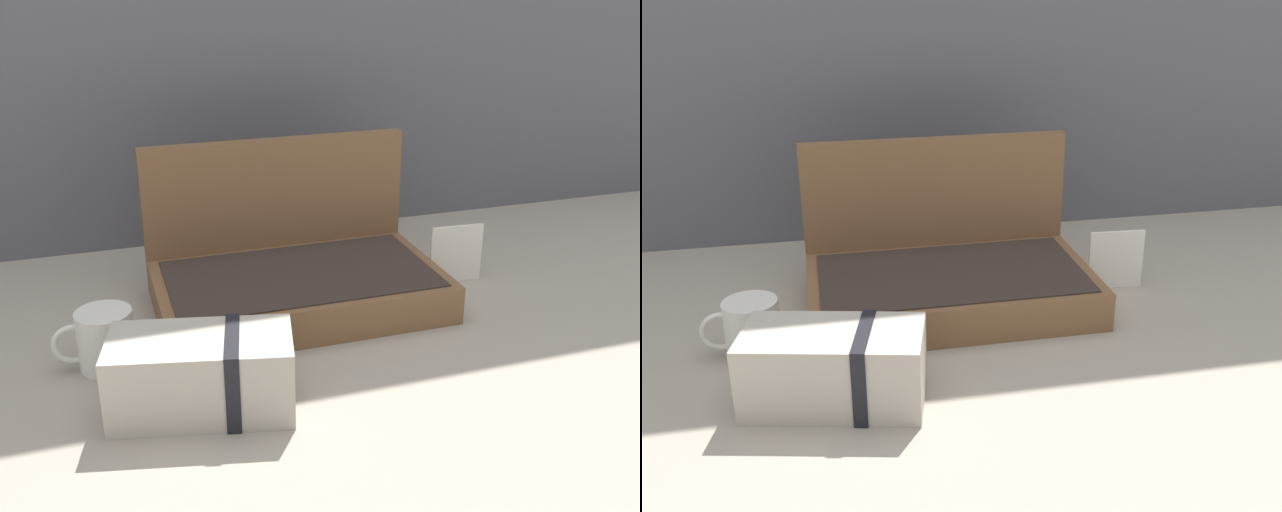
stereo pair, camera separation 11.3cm
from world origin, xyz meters
The scene contains 5 objects.
ground_plane centered at (0.00, 0.00, 0.00)m, with size 6.00×6.00×0.00m, color #9E9384.
open_suitcase centered at (0.03, 0.18, 0.06)m, with size 0.51×0.31×0.28m.
cream_toiletry_bag centered at (-0.19, -0.12, 0.06)m, with size 0.28×0.18×0.12m.
coffee_mug centered at (-0.32, 0.04, 0.05)m, with size 0.12×0.09×0.10m.
info_card_left centered at (0.36, 0.17, 0.06)m, with size 0.11×0.01×0.12m, color white.
Camera 1 is at (-0.31, -1.02, 0.60)m, focal length 41.34 mm.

